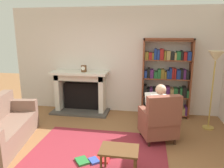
# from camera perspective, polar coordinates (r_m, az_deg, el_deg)

# --- Properties ---
(ground) EXTENTS (14.00, 14.00, 0.00)m
(ground) POSITION_cam_1_polar(r_m,az_deg,el_deg) (3.81, -4.82, -19.85)
(ground) COLOR #8D5D38
(back_wall) EXTENTS (5.60, 0.10, 2.70)m
(back_wall) POSITION_cam_1_polar(r_m,az_deg,el_deg) (5.73, 1.30, 6.07)
(back_wall) COLOR silver
(back_wall) RESTS_ON ground
(area_rug) EXTENTS (2.40, 1.80, 0.01)m
(area_rug) POSITION_cam_1_polar(r_m,az_deg,el_deg) (4.05, -3.72, -17.50)
(area_rug) COLOR maroon
(area_rug) RESTS_ON ground
(fireplace) EXTENTS (1.49, 0.64, 1.09)m
(fireplace) POSITION_cam_1_polar(r_m,az_deg,el_deg) (5.85, -8.06, -1.61)
(fireplace) COLOR #4C4742
(fireplace) RESTS_ON ground
(mantel_clock) EXTENTS (0.14, 0.14, 0.17)m
(mantel_clock) POSITION_cam_1_polar(r_m,az_deg,el_deg) (5.59, -7.36, 4.00)
(mantel_clock) COLOR brown
(mantel_clock) RESTS_ON fireplace
(bookshelf) EXTENTS (1.17, 0.32, 1.94)m
(bookshelf) POSITION_cam_1_polar(r_m,az_deg,el_deg) (5.54, 13.95, 1.13)
(bookshelf) COLOR brown
(bookshelf) RESTS_ON ground
(armchair_reading) EXTENTS (0.81, 0.80, 0.97)m
(armchair_reading) POSITION_cam_1_polar(r_m,az_deg,el_deg) (4.35, 12.26, -9.35)
(armchair_reading) COLOR #331E14
(armchair_reading) RESTS_ON ground
(seated_reader) EXTENTS (0.49, 0.59, 1.14)m
(seated_reader) POSITION_cam_1_polar(r_m,az_deg,el_deg) (4.38, 11.80, -6.40)
(seated_reader) COLOR white
(seated_reader) RESTS_ON ground
(sofa_floral) EXTENTS (1.00, 1.80, 0.85)m
(sofa_floral) POSITION_cam_1_polar(r_m,az_deg,el_deg) (4.67, -26.80, -10.31)
(sofa_floral) COLOR #7E5F50
(sofa_floral) RESTS_ON ground
(side_table) EXTENTS (0.56, 0.39, 0.44)m
(side_table) POSITION_cam_1_polar(r_m,az_deg,el_deg) (3.34, 1.88, -17.54)
(side_table) COLOR brown
(side_table) RESTS_ON ground
(scattered_books) EXTENTS (0.72, 0.70, 0.04)m
(scattered_books) POSITION_cam_1_polar(r_m,az_deg,el_deg) (3.87, -3.96, -18.68)
(scattered_books) COLOR red
(scattered_books) RESTS_ON area_rug
(floor_lamp) EXTENTS (0.32, 0.32, 1.71)m
(floor_lamp) POSITION_cam_1_polar(r_m,az_deg,el_deg) (5.03, 25.27, 4.84)
(floor_lamp) COLOR #B7933F
(floor_lamp) RESTS_ON ground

